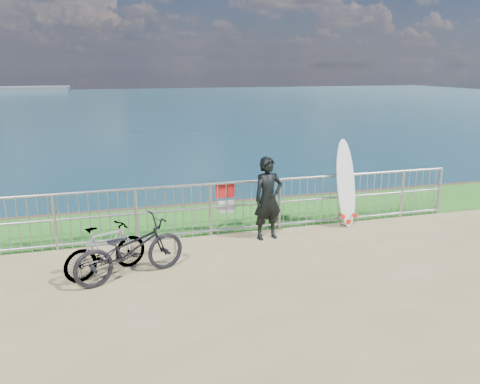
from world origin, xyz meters
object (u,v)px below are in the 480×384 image
object	(u,v)px
bicycle_far	(106,250)
surfboard	(346,187)
bicycle_near	(130,249)
surfer	(268,198)

from	to	relation	value
bicycle_far	surfboard	bearing A→B (deg)	-103.71
surfboard	bicycle_far	world-z (taller)	surfboard
surfboard	bicycle_near	size ratio (longest dim) A/B	1.01
bicycle_near	surfer	bearing A→B (deg)	-87.99
surfboard	bicycle_far	size ratio (longest dim) A/B	1.30
surfer	bicycle_far	size ratio (longest dim) A/B	1.14
bicycle_near	bicycle_far	bearing A→B (deg)	38.21
surfer	bicycle_far	distance (m)	3.31
surfboard	surfer	bearing A→B (deg)	-170.96
surfer	bicycle_near	size ratio (longest dim) A/B	0.89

